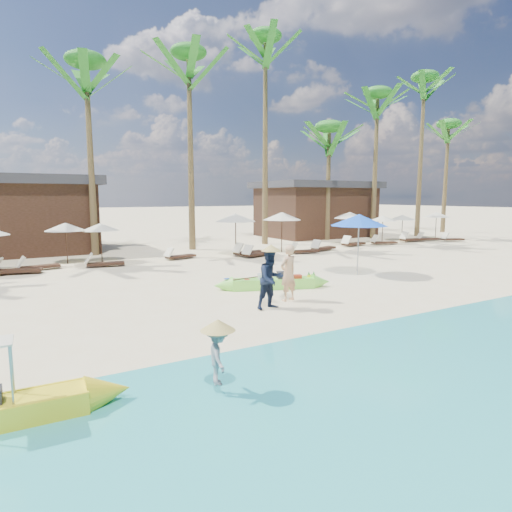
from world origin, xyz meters
TOP-DOWN VIEW (x-y plane):
  - ground at (0.00, 0.00)m, footprint 240.00×240.00m
  - wet_sand_strip at (0.00, -5.00)m, footprint 240.00×4.50m
  - green_canoe at (0.49, 2.21)m, footprint 4.40×1.79m
  - tourist at (-0.02, 0.53)m, footprint 0.71×0.55m
  - vendor_green at (-0.98, -0.02)m, footprint 0.88×0.71m
  - vendor_yellow at (-4.49, -4.12)m, footprint 0.49×0.68m
  - blue_umbrella at (4.85, 2.73)m, footprint 2.28×2.28m
  - resort_parasol_4 at (-5.03, 11.69)m, footprint 1.88×1.88m
  - lounger_4_left at (-7.21, 9.74)m, footprint 1.89×0.95m
  - lounger_4_right at (-6.41, 10.39)m, footprint 1.74×0.74m
  - resort_parasol_5 at (-3.50, 11.54)m, footprint 1.83×1.83m
  - lounger_5_left at (-3.76, 9.91)m, footprint 1.76×0.78m
  - resort_parasol_6 at (3.23, 10.41)m, footprint 2.19×2.19m
  - lounger_6_left at (0.03, 10.48)m, footprint 1.71×0.85m
  - lounger_6_right at (3.70, 9.94)m, footprint 1.96×0.90m
  - resort_parasol_7 at (6.05, 10.21)m, footprint 2.21×2.21m
  - lounger_7_left at (3.80, 9.24)m, footprint 1.85×1.08m
  - lounger_7_right at (6.75, 9.11)m, footprint 1.73×0.78m
  - resort_parasol_8 at (11.90, 11.09)m, footprint 2.10×2.10m
  - lounger_8_left at (8.45, 9.53)m, footprint 1.85×0.97m
  - resort_parasol_9 at (14.42, 10.64)m, footprint 1.83×1.83m
  - lounger_9_left at (11.61, 10.45)m, footprint 1.89×0.83m
  - lounger_9_right at (13.92, 10.10)m, footprint 1.81×0.99m
  - resort_parasol_10 at (17.03, 11.29)m, footprint 1.81×1.81m
  - lounger_10_left at (17.05, 10.44)m, footprint 1.98×0.81m
  - lounger_10_right at (18.55, 10.30)m, footprint 1.77×1.04m
  - resort_parasol_11 at (20.63, 11.24)m, footprint 1.93×1.93m
  - lounger_11_left at (19.83, 9.28)m, footprint 1.72×0.94m
  - palm_3 at (-3.36, 14.27)m, footprint 2.08×2.08m
  - palm_4 at (2.15, 14.01)m, footprint 2.08×2.08m
  - palm_5 at (7.45, 14.38)m, footprint 2.08×2.08m
  - palm_6 at (12.84, 14.52)m, footprint 2.08×2.08m
  - palm_7 at (16.57, 13.68)m, footprint 2.08×2.08m
  - palm_8 at (21.07, 13.33)m, footprint 2.08×2.08m
  - palm_9 at (26.21, 14.81)m, footprint 2.08×2.08m
  - pavilion_east at (14.00, 17.50)m, footprint 8.80×6.60m

SIDE VIEW (x-z plane):
  - ground at x=0.00m, z-range 0.00..0.00m
  - wet_sand_strip at x=0.00m, z-range 0.00..0.01m
  - lounger_6_left at x=0.03m, z-range -0.09..0.46m
  - lounger_11_left at x=19.83m, z-range -0.09..0.46m
  - lounger_7_right at x=6.75m, z-range -0.09..0.47m
  - lounger_4_right at x=-6.41m, z-range -0.09..0.48m
  - lounger_10_right at x=18.55m, z-range -0.10..0.48m
  - lounger_5_left at x=-3.76m, z-range -0.10..0.48m
  - green_canoe at x=0.49m, z-range -0.10..0.49m
  - lounger_9_right at x=13.92m, z-range -0.10..0.49m
  - lounger_8_left at x=8.45m, z-range -0.10..0.50m
  - lounger_7_left at x=3.80m, z-range -0.10..0.50m
  - lounger_4_left at x=-7.21m, z-range -0.10..0.51m
  - lounger_9_left at x=11.61m, z-range -0.10..0.52m
  - lounger_6_right at x=3.70m, z-range -0.11..0.53m
  - lounger_10_left at x=17.05m, z-range -0.11..0.55m
  - vendor_yellow at x=-4.49m, z-range 0.18..1.12m
  - vendor_green at x=-0.98m, z-range 0.00..1.71m
  - tourist at x=-0.02m, z-range 0.00..1.71m
  - resort_parasol_10 at x=17.03m, z-range 0.75..2.62m
  - resort_parasol_5 at x=-3.50m, z-range 0.76..2.64m
  - resort_parasol_9 at x=14.42m, z-range 0.76..2.65m
  - resort_parasol_4 at x=-5.03m, z-range 0.78..2.72m
  - resort_parasol_11 at x=20.63m, z-range 0.80..2.79m
  - resort_parasol_8 at x=11.90m, z-range 0.87..3.02m
  - resort_parasol_6 at x=3.23m, z-range 0.91..3.17m
  - resort_parasol_7 at x=6.05m, z-range 0.92..3.20m
  - pavilion_east at x=14.00m, z-range 0.05..4.35m
  - blue_umbrella at x=4.85m, z-range 0.99..3.45m
  - palm_6 at x=12.84m, z-range 2.79..11.31m
  - palm_9 at x=26.21m, z-range 3.14..12.97m
  - palm_3 at x=-3.36m, z-range 3.32..13.83m
  - palm_7 at x=16.57m, z-range 3.46..14.53m
  - palm_4 at x=2.15m, z-range 3.60..15.30m
  - palm_8 at x=21.07m, z-range 3.83..16.53m
  - palm_5 at x=7.45m, z-range 4.02..17.62m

